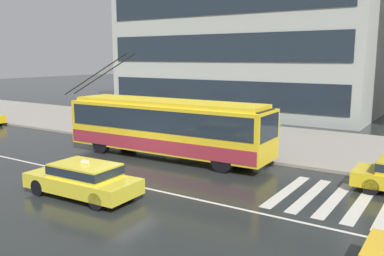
% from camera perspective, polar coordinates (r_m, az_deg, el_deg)
% --- Properties ---
extents(ground_plane, '(160.00, 160.00, 0.00)m').
position_cam_1_polar(ground_plane, '(18.96, -9.65, -6.04)').
color(ground_plane, '#232726').
extents(sidewalk_slab, '(80.00, 10.00, 0.14)m').
position_cam_1_polar(sidewalk_slab, '(26.97, 4.93, -1.06)').
color(sidewalk_slab, gray).
rests_on(sidewalk_slab, ground_plane).
extents(crosswalk_stripe_edge_near, '(0.44, 4.40, 0.01)m').
position_cam_1_polar(crosswalk_stripe_edge_near, '(16.58, 12.98, -8.46)').
color(crosswalk_stripe_edge_near, beige).
rests_on(crosswalk_stripe_edge_near, ground_plane).
extents(crosswalk_stripe_inner_a, '(0.44, 4.40, 0.01)m').
position_cam_1_polar(crosswalk_stripe_inner_a, '(16.31, 15.99, -8.90)').
color(crosswalk_stripe_inner_a, beige).
rests_on(crosswalk_stripe_inner_a, ground_plane).
extents(crosswalk_stripe_center, '(0.44, 4.40, 0.01)m').
position_cam_1_polar(crosswalk_stripe_center, '(16.10, 19.08, -9.32)').
color(crosswalk_stripe_center, beige).
rests_on(crosswalk_stripe_center, ground_plane).
extents(crosswalk_stripe_inner_b, '(0.44, 4.40, 0.01)m').
position_cam_1_polar(crosswalk_stripe_inner_b, '(15.93, 22.26, -9.72)').
color(crosswalk_stripe_inner_b, beige).
rests_on(crosswalk_stripe_inner_b, ground_plane).
extents(lane_centre_line, '(72.00, 0.14, 0.01)m').
position_cam_1_polar(lane_centre_line, '(18.13, -12.24, -6.85)').
color(lane_centre_line, silver).
rests_on(lane_centre_line, ground_plane).
extents(trolleybus, '(12.64, 2.81, 5.34)m').
position_cam_1_polar(trolleybus, '(21.19, -3.49, 0.26)').
color(trolleybus, yellow).
rests_on(trolleybus, ground_plane).
extents(taxi_oncoming_near, '(4.53, 1.98, 1.39)m').
position_cam_1_polar(taxi_oncoming_near, '(15.88, -14.78, -6.71)').
color(taxi_oncoming_near, yellow).
rests_on(taxi_oncoming_near, ground_plane).
extents(bus_shelter, '(3.76, 1.84, 2.39)m').
position_cam_1_polar(bus_shelter, '(24.21, 0.64, 2.29)').
color(bus_shelter, gray).
rests_on(bus_shelter, sidewalk_slab).
extents(pedestrian_at_shelter, '(1.19, 1.19, 2.01)m').
position_cam_1_polar(pedestrian_at_shelter, '(23.29, 7.82, 1.43)').
color(pedestrian_at_shelter, black).
rests_on(pedestrian_at_shelter, sidewalk_slab).
extents(pedestrian_approaching_curb, '(1.32, 1.32, 1.97)m').
position_cam_1_polar(pedestrian_approaching_curb, '(20.83, 10.76, 0.21)').
color(pedestrian_approaching_curb, '#54534E').
rests_on(pedestrian_approaching_curb, sidewalk_slab).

